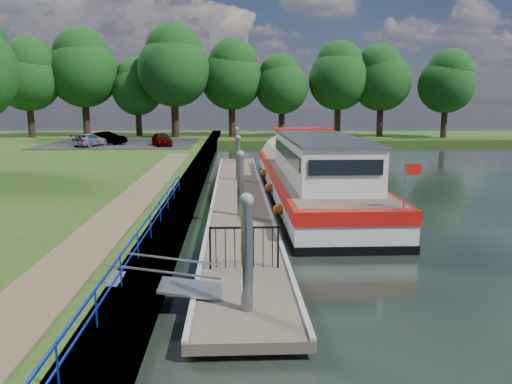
{
  "coord_description": "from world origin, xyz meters",
  "views": [
    {
      "loc": [
        -0.27,
        -10.53,
        4.79
      ],
      "look_at": [
        0.58,
        8.09,
        1.4
      ],
      "focal_mm": 35.0,
      "sensor_mm": 36.0,
      "label": 1
    }
  ],
  "objects_px": {
    "pontoon": "(239,199)",
    "car_b": "(107,138)",
    "car_c": "(90,140)",
    "barge": "(308,174)",
    "car_a": "(162,139)"
  },
  "relations": [
    {
      "from": "pontoon",
      "to": "car_b",
      "type": "relative_size",
      "value": 8.53
    },
    {
      "from": "car_c",
      "to": "car_b",
      "type": "bearing_deg",
      "value": -101.06
    },
    {
      "from": "barge",
      "to": "car_a",
      "type": "height_order",
      "value": "barge"
    },
    {
      "from": "car_a",
      "to": "car_b",
      "type": "xyz_separation_m",
      "value": [
        -5.31,
        1.79,
        -0.03
      ]
    },
    {
      "from": "pontoon",
      "to": "car_a",
      "type": "relative_size",
      "value": 8.42
    },
    {
      "from": "pontoon",
      "to": "car_b",
      "type": "xyz_separation_m",
      "value": [
        -12.07,
        23.97,
        1.23
      ]
    },
    {
      "from": "car_b",
      "to": "car_c",
      "type": "height_order",
      "value": "car_b"
    },
    {
      "from": "barge",
      "to": "car_b",
      "type": "relative_size",
      "value": 6.01
    },
    {
      "from": "barge",
      "to": "car_c",
      "type": "bearing_deg",
      "value": 129.54
    },
    {
      "from": "car_c",
      "to": "barge",
      "type": "bearing_deg",
      "value": 149.12
    },
    {
      "from": "pontoon",
      "to": "car_b",
      "type": "distance_m",
      "value": 26.87
    },
    {
      "from": "car_a",
      "to": "car_c",
      "type": "relative_size",
      "value": 0.93
    },
    {
      "from": "barge",
      "to": "car_c",
      "type": "xyz_separation_m",
      "value": [
        -16.77,
        20.32,
        0.3
      ]
    },
    {
      "from": "car_a",
      "to": "car_c",
      "type": "height_order",
      "value": "car_a"
    },
    {
      "from": "car_b",
      "to": "pontoon",
      "type": "bearing_deg",
      "value": -139.66
    }
  ]
}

